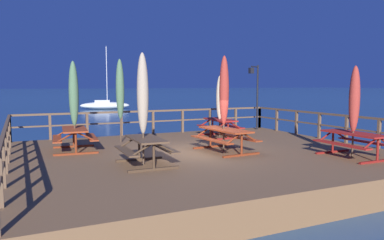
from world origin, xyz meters
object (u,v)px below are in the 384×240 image
at_px(patio_umbrella_tall_back_left, 224,91).
at_px(lamp_post_hooked, 255,87).
at_px(patio_umbrella_tall_mid_left, 120,90).
at_px(patio_umbrella_tall_mid_right, 354,99).
at_px(patio_umbrella_tall_back_right, 74,94).
at_px(picnic_table_mid_centre, 220,124).
at_px(sailboat_distant, 105,105).
at_px(picnic_table_mid_left, 146,145).
at_px(patio_umbrella_short_front, 220,98).
at_px(picnic_table_back_right, 75,134).
at_px(picnic_table_front_left, 354,139).
at_px(patio_umbrella_tall_front, 143,94).
at_px(picnic_table_back_left, 225,135).

relative_size(patio_umbrella_tall_back_left, lamp_post_hooked, 1.00).
distance_m(patio_umbrella_tall_back_left, patio_umbrella_tall_mid_left, 4.32).
distance_m(patio_umbrella_tall_mid_right, patio_umbrella_tall_back_right, 8.99).
relative_size(patio_umbrella_tall_mid_right, patio_umbrella_tall_mid_left, 0.87).
relative_size(picnic_table_mid_centre, patio_umbrella_tall_mid_left, 0.61).
xyz_separation_m(patio_umbrella_tall_mid_right, sailboat_distant, (0.36, 38.10, -2.05)).
bearing_deg(picnic_table_mid_left, patio_umbrella_tall_back_left, 16.87).
bearing_deg(patio_umbrella_short_front, picnic_table_mid_centre, -100.95).
xyz_separation_m(picnic_table_back_right, patio_umbrella_tall_mid_left, (1.88, 1.16, 1.49)).
bearing_deg(sailboat_distant, lamp_post_hooked, -88.16).
xyz_separation_m(picnic_table_front_left, lamp_post_hooked, (1.29, 7.18, 1.55)).
bearing_deg(patio_umbrella_short_front, patio_umbrella_tall_front, -139.27).
xyz_separation_m(picnic_table_mid_left, patio_umbrella_tall_back_left, (3.01, 0.91, 1.47)).
xyz_separation_m(lamp_post_hooked, sailboat_distant, (-0.99, 30.91, -2.38)).
bearing_deg(patio_umbrella_tall_back_left, lamp_post_hooked, 46.17).
bearing_deg(picnic_table_mid_centre, picnic_table_mid_left, -138.84).
bearing_deg(picnic_table_back_right, picnic_table_mid_left, -64.86).
bearing_deg(sailboat_distant, patio_umbrella_tall_mid_left, -100.72).
distance_m(patio_umbrella_tall_back_left, sailboat_distant, 35.78).
bearing_deg(picnic_table_back_left, picnic_table_back_right, 153.43).
relative_size(patio_umbrella_short_front, patio_umbrella_tall_front, 0.84).
distance_m(patio_umbrella_tall_back_right, lamp_post_hooked, 9.25).
xyz_separation_m(picnic_table_back_left, patio_umbrella_tall_back_right, (-4.55, 2.28, 1.36)).
height_order(patio_umbrella_tall_front, lamp_post_hooked, lamp_post_hooked).
distance_m(patio_umbrella_short_front, patio_umbrella_tall_mid_right, 5.94).
relative_size(picnic_table_back_left, patio_umbrella_tall_mid_left, 0.71).
height_order(picnic_table_front_left, picnic_table_back_right, same).
bearing_deg(patio_umbrella_short_front, patio_umbrella_tall_back_left, -117.14).
distance_m(picnic_table_mid_left, picnic_table_back_right, 3.52).
bearing_deg(lamp_post_hooked, picnic_table_back_right, -165.24).
distance_m(picnic_table_mid_centre, picnic_table_back_left, 3.52).
relative_size(patio_umbrella_tall_back_right, patio_umbrella_tall_mid_left, 0.94).
xyz_separation_m(patio_umbrella_tall_back_right, patio_umbrella_tall_mid_left, (1.87, 1.16, 0.12)).
height_order(patio_umbrella_tall_back_right, lamp_post_hooked, lamp_post_hooked).
distance_m(patio_umbrella_tall_back_left, lamp_post_hooked, 6.42).
distance_m(picnic_table_front_left, patio_umbrella_tall_mid_left, 8.45).
bearing_deg(picnic_table_mid_left, picnic_table_mid_centre, 41.16).
xyz_separation_m(picnic_table_back_left, patio_umbrella_tall_back_left, (-0.05, 0.01, 1.46)).
bearing_deg(patio_umbrella_tall_mid_left, picnic_table_back_left, -52.07).
xyz_separation_m(picnic_table_mid_centre, patio_umbrella_tall_back_left, (-1.63, -3.14, 1.47)).
height_order(patio_umbrella_short_front, lamp_post_hooked, lamp_post_hooked).
height_order(picnic_table_back_left, patio_umbrella_tall_mid_left, patio_umbrella_tall_mid_left).
bearing_deg(patio_umbrella_tall_front, picnic_table_mid_centre, 40.42).
bearing_deg(patio_umbrella_tall_mid_right, lamp_post_hooked, 79.35).
bearing_deg(sailboat_distant, picnic_table_mid_left, -100.05).
height_order(picnic_table_back_right, patio_umbrella_tall_mid_left, patio_umbrella_tall_mid_left).
bearing_deg(picnic_table_front_left, picnic_table_back_left, 140.64).
xyz_separation_m(picnic_table_front_left, patio_umbrella_tall_back_right, (-7.65, 4.82, 1.36)).
bearing_deg(sailboat_distant, picnic_table_back_left, -95.46).
xyz_separation_m(picnic_table_mid_centre, sailboat_distant, (1.82, 32.40, -0.82)).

